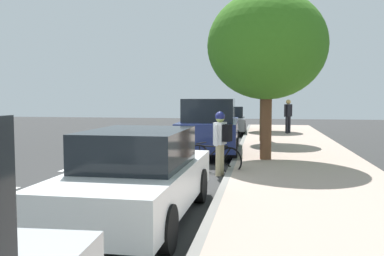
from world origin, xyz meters
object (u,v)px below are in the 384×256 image
at_px(street_tree_far_end, 266,53).
at_px(cyclist_with_backpack, 221,137).
at_px(bicycle_at_curb, 214,158).
at_px(parked_suv_dark_blue_mid, 210,126).
at_px(parked_sedan_white_second, 138,176).
at_px(street_tree_corner, 264,78).
at_px(street_tree_mid_block, 267,46).
at_px(parked_sedan_grey_far, 229,120).
at_px(pedestrian_on_phone, 288,114).

bearing_deg(street_tree_far_end, cyclist_with_backpack, -98.89).
relative_size(cyclist_with_backpack, street_tree_far_end, 0.33).
bearing_deg(bicycle_at_curb, street_tree_far_end, 78.76).
bearing_deg(parked_suv_dark_blue_mid, parked_sedan_white_second, -91.58).
distance_m(cyclist_with_backpack, street_tree_corner, 13.38).
height_order(cyclist_with_backpack, street_tree_far_end, street_tree_far_end).
bearing_deg(street_tree_mid_block, parked_sedan_white_second, -108.83).
bearing_deg(street_tree_corner, street_tree_mid_block, -90.00).
height_order(parked_sedan_white_second, cyclist_with_backpack, cyclist_with_backpack).
xyz_separation_m(bicycle_at_curb, street_tree_far_end, (1.39, 7.02, 3.54)).
height_order(cyclist_with_backpack, street_tree_mid_block, street_tree_mid_block).
relative_size(parked_sedan_white_second, bicycle_at_curb, 2.81).
xyz_separation_m(parked_suv_dark_blue_mid, street_tree_mid_block, (1.92, -1.77, 2.55)).
relative_size(parked_sedan_grey_far, bicycle_at_curb, 2.84).
relative_size(parked_sedan_grey_far, pedestrian_on_phone, 2.54).
bearing_deg(bicycle_at_curb, street_tree_corner, 83.74).
height_order(parked_sedan_white_second, parked_suv_dark_blue_mid, parked_suv_dark_blue_mid).
xyz_separation_m(cyclist_with_backpack, street_tree_mid_block, (1.17, 2.07, 2.56)).
bearing_deg(pedestrian_on_phone, parked_sedan_white_second, -102.17).
relative_size(street_tree_mid_block, pedestrian_on_phone, 2.88).
bearing_deg(parked_sedan_white_second, parked_sedan_grey_far, 89.29).
bearing_deg(parked_suv_dark_blue_mid, street_tree_corner, 78.35).
xyz_separation_m(bicycle_at_curb, pedestrian_on_phone, (2.62, 10.95, 0.77)).
relative_size(bicycle_at_curb, street_tree_far_end, 0.31).
relative_size(cyclist_with_backpack, pedestrian_on_phone, 0.95).
relative_size(parked_sedan_white_second, street_tree_corner, 1.06).
height_order(street_tree_mid_block, street_tree_corner, street_tree_mid_block).
bearing_deg(parked_sedan_grey_far, bicycle_at_curb, -87.42).
distance_m(street_tree_mid_block, street_tree_far_end, 5.41).
distance_m(bicycle_at_curb, street_tree_far_end, 7.98).
xyz_separation_m(parked_sedan_grey_far, bicycle_at_curb, (0.54, -12.05, -0.37)).
bearing_deg(cyclist_with_backpack, street_tree_mid_block, 60.54).
bearing_deg(cyclist_with_backpack, parked_sedan_grey_far, 93.52).
height_order(cyclist_with_backpack, pedestrian_on_phone, pedestrian_on_phone).
bearing_deg(parked_suv_dark_blue_mid, street_tree_far_end, 62.15).
bearing_deg(cyclist_with_backpack, bicycle_at_curb, 116.26).
xyz_separation_m(parked_sedan_white_second, parked_suv_dark_blue_mid, (0.22, 8.06, 0.27)).
bearing_deg(pedestrian_on_phone, street_tree_corner, 125.01).
xyz_separation_m(parked_sedan_grey_far, street_tree_far_end, (1.94, -5.03, 3.17)).
xyz_separation_m(cyclist_with_backpack, pedestrian_on_phone, (2.40, 11.41, 0.14)).
bearing_deg(street_tree_mid_block, bicycle_at_curb, -130.84).
height_order(parked_sedan_white_second, street_tree_far_end, street_tree_far_end).
bearing_deg(parked_sedan_grey_far, parked_sedan_white_second, -90.71).
bearing_deg(street_tree_corner, parked_sedan_grey_far, -161.27).
xyz_separation_m(street_tree_mid_block, street_tree_corner, (-0.00, 11.09, -0.45)).
relative_size(bicycle_at_curb, pedestrian_on_phone, 0.90).
height_order(parked_sedan_white_second, street_tree_mid_block, street_tree_mid_block).
relative_size(parked_sedan_white_second, parked_suv_dark_blue_mid, 0.93).
bearing_deg(parked_sedan_white_second, parked_suv_dark_blue_mid, 88.42).
bearing_deg(bicycle_at_curb, parked_sedan_white_second, -99.12).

